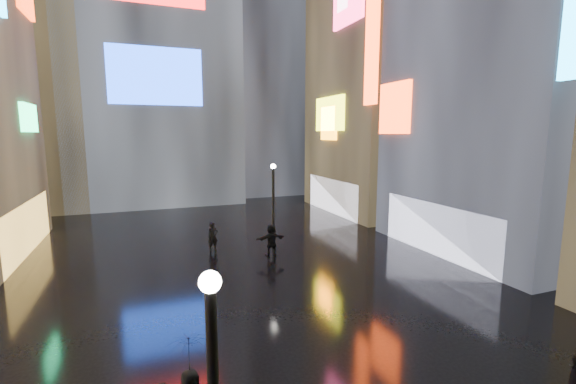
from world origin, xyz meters
TOP-DOWN VIEW (x-y plane):
  - ground at (0.00, 20.00)m, footprint 140.00×140.00m
  - building_right_far at (15.98, 30.00)m, footprint 10.28×12.00m
  - tower_flank_right at (9.00, 46.00)m, footprint 12.00×12.00m
  - tower_flank_left at (-14.00, 42.00)m, footprint 10.00×10.00m
  - lamp_far at (2.67, 21.44)m, footprint 0.30×0.30m
  - pedestrian_5 at (2.14, 20.28)m, footprint 1.71×0.55m
  - pedestrian_6 at (-0.84, 22.38)m, footprint 0.73×0.57m
  - umbrella_2 at (-3.82, 8.30)m, footprint 1.17×1.18m

SIDE VIEW (x-z plane):
  - ground at x=0.00m, z-range 0.00..0.00m
  - pedestrian_6 at x=-0.84m, z-range 0.00..1.75m
  - pedestrian_5 at x=2.14m, z-range 0.00..1.84m
  - umbrella_2 at x=-3.82m, z-range 1.60..2.44m
  - lamp_far at x=2.67m, z-range 0.34..5.54m
  - tower_flank_left at x=-14.00m, z-range 0.00..26.00m
  - building_right_far at x=15.98m, z-range -0.02..27.98m
  - tower_flank_right at x=9.00m, z-range 0.00..34.00m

